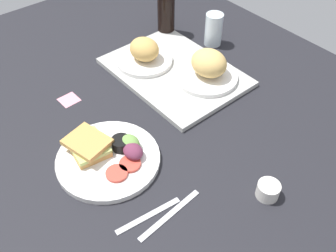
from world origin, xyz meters
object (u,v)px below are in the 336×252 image
at_px(bread_plate_near, 144,54).
at_px(knife, 170,215).
at_px(serving_tray, 174,72).
at_px(espresso_cup, 268,190).
at_px(sticky_note, 69,100).
at_px(fork, 148,215).
at_px(bread_plate_far, 208,68).
at_px(drinking_glass, 214,29).
at_px(plate_with_salad, 108,155).
at_px(soda_bottle, 166,11).

bearing_deg(bread_plate_near, knife, -31.49).
height_order(serving_tray, espresso_cup, espresso_cup).
height_order(serving_tray, sticky_note, serving_tray).
height_order(fork, sticky_note, fork).
relative_size(serving_tray, bread_plate_far, 2.21).
height_order(serving_tray, bread_plate_far, bread_plate_far).
distance_m(espresso_cup, fork, 0.29).
bearing_deg(serving_tray, espresso_cup, -15.33).
xyz_separation_m(fork, sticky_note, (-0.49, 0.06, -0.00)).
bearing_deg(serving_tray, bread_plate_far, 29.29).
relative_size(fork, sticky_note, 3.04).
xyz_separation_m(espresso_cup, knife, (-0.11, -0.22, -0.02)).
distance_m(drinking_glass, fork, 0.77).
distance_m(bread_plate_near, knife, 0.60).
height_order(bread_plate_near, espresso_cup, bread_plate_near).
xyz_separation_m(bread_plate_near, knife, (0.51, -0.31, -0.05)).
height_order(plate_with_salad, soda_bottle, soda_bottle).
xyz_separation_m(bread_plate_far, espresso_cup, (0.42, -0.20, -0.03)).
bearing_deg(knife, soda_bottle, 46.55).
bearing_deg(bread_plate_near, sticky_note, -91.28).
height_order(serving_tray, fork, serving_tray).
bearing_deg(bread_plate_far, serving_tray, -150.71).
distance_m(espresso_cup, sticky_note, 0.66).
bearing_deg(bread_plate_near, soda_bottle, 121.73).
relative_size(bread_plate_near, drinking_glass, 1.62).
xyz_separation_m(fork, knife, (0.03, 0.04, 0.00)).
bearing_deg(drinking_glass, espresso_cup, -32.94).
relative_size(drinking_glass, fork, 0.70).
bearing_deg(plate_with_salad, bread_plate_near, 129.88).
xyz_separation_m(bread_plate_near, drinking_glass, (0.05, 0.28, 0.01)).
distance_m(bread_plate_far, fork, 0.54).
relative_size(drinking_glass, knife, 0.62).
bearing_deg(fork, plate_with_salad, 90.35).
distance_m(bread_plate_far, sticky_note, 0.45).
bearing_deg(soda_bottle, fork, -42.24).
bearing_deg(drinking_glass, bread_plate_near, -99.84).
distance_m(serving_tray, sticky_note, 0.36).
height_order(espresso_cup, sticky_note, espresso_cup).
bearing_deg(fork, bread_plate_far, 38.72).
distance_m(bread_plate_far, drinking_glass, 0.23).
xyz_separation_m(plate_with_salad, drinking_glass, (-0.23, 0.61, 0.04)).
bearing_deg(bread_plate_far, espresso_cup, -25.21).
xyz_separation_m(drinking_glass, espresso_cup, (0.57, -0.37, -0.04)).
height_order(drinking_glass, knife, drinking_glass).
xyz_separation_m(soda_bottle, espresso_cup, (0.74, -0.28, -0.07)).
bearing_deg(plate_with_salad, espresso_cup, 34.41).
distance_m(serving_tray, drinking_glass, 0.24).
xyz_separation_m(bread_plate_far, drinking_glass, (-0.15, 0.17, 0.00)).
bearing_deg(sticky_note, serving_tray, 72.61).
relative_size(espresso_cup, knife, 0.29).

